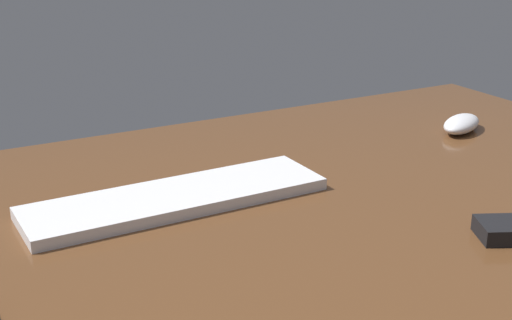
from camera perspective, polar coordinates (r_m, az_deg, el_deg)
The scene contains 3 objects.
desk at distance 111.03cm, azimuth 3.55°, elevation -2.88°, with size 140.00×84.00×2.00cm, color brown.
keyboard at distance 105.89cm, azimuth -6.35°, elevation -3.01°, with size 44.79×12.52×1.76cm, color white.
computer_mouse at distance 144.28cm, azimuth 16.01°, elevation 2.78°, with size 11.78×5.67×3.12cm, color silver.
Camera 1 is at (-54.89, -86.79, 43.23)cm, focal length 50.33 mm.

